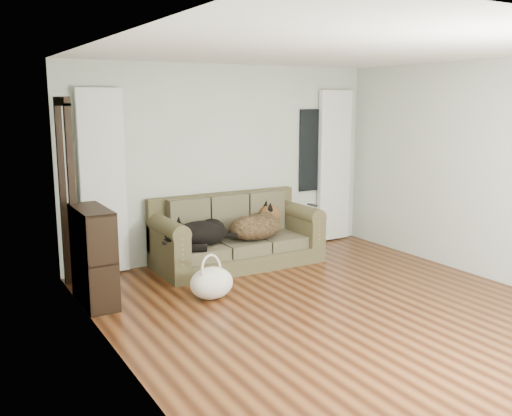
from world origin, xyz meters
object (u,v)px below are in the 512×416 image
dog_black_lab (198,236)px  dog_shepherd (257,227)px  sofa (238,231)px  bookshelf (94,257)px  tote_bag (212,285)px

dog_black_lab → dog_shepherd: dog_shepherd is taller
sofa → bookshelf: bookshelf is taller
dog_black_lab → bookshelf: bearing=-164.8°
dog_black_lab → tote_bag: 1.03m
dog_black_lab → tote_bag: dog_black_lab is taller
dog_shepherd → tote_bag: bearing=29.3°
dog_shepherd → tote_bag: 1.48m
sofa → dog_black_lab: bearing=-172.9°
sofa → dog_shepherd: 0.26m
dog_black_lab → bookshelf: (-1.39, -0.43, 0.02)m
sofa → tote_bag: sofa is taller
dog_shepherd → bookshelf: (-2.23, -0.42, 0.01)m
sofa → bookshelf: (-1.99, -0.51, 0.05)m
dog_black_lab → bookshelf: 1.46m
bookshelf → dog_shepherd: bearing=13.0°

